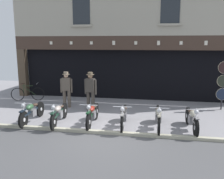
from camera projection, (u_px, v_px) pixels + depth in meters
ground at (96, 148)px, 7.14m from camera, size 23.91×22.00×0.18m
shop_facade at (128, 65)px, 14.57m from camera, size 12.21×4.42×5.91m
motorcycle_far_left at (32, 111)px, 9.28m from camera, size 0.62×2.04×0.90m
motorcycle_left at (59, 113)px, 9.07m from camera, size 0.62×2.02×0.90m
motorcycle_center_left at (92, 114)px, 8.96m from camera, size 0.62×2.02×0.91m
motorcycle_center at (124, 115)px, 8.76m from camera, size 0.62×1.99×0.91m
motorcycle_center_right at (158, 117)px, 8.56m from camera, size 0.62×2.08×0.93m
motorcycle_right at (192, 119)px, 8.39m from camera, size 0.62×1.94×0.91m
salesman_left at (66, 88)px, 11.31m from camera, size 0.56×0.34×1.66m
shopkeeper_center at (90, 89)px, 10.76m from camera, size 0.56×0.35×1.72m
tyre_sign_pole at (223, 81)px, 10.85m from camera, size 0.54×0.06×2.29m
advert_board_near at (73, 64)px, 13.45m from camera, size 0.70×0.03×1.05m
advert_board_far at (54, 64)px, 13.65m from camera, size 0.76×0.03×0.91m
leaning_bicycle at (28, 93)px, 12.82m from camera, size 1.66×0.62×0.93m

